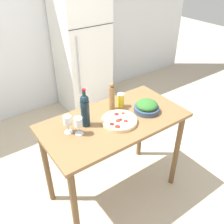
# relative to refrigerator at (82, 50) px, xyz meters

# --- Properties ---
(ground_plane) EXTENTS (14.00, 14.00, 0.00)m
(ground_plane) POSITION_rel_refrigerator_xyz_m (-0.66, -1.74, -0.94)
(ground_plane) COLOR #BCAD93
(wall_back) EXTENTS (6.40, 0.06, 2.60)m
(wall_back) POSITION_rel_refrigerator_xyz_m (-0.66, 0.36, 0.36)
(wall_back) COLOR silver
(wall_back) RESTS_ON ground_plane
(refrigerator) EXTENTS (0.70, 0.65, 1.88)m
(refrigerator) POSITION_rel_refrigerator_xyz_m (0.00, 0.00, 0.00)
(refrigerator) COLOR white
(refrigerator) RESTS_ON ground_plane
(prep_counter) EXTENTS (1.31, 0.69, 0.94)m
(prep_counter) POSITION_rel_refrigerator_xyz_m (-0.66, -1.74, -0.14)
(prep_counter) COLOR brown
(prep_counter) RESTS_ON ground_plane
(wine_bottle) EXTENTS (0.07, 0.07, 0.35)m
(wine_bottle) POSITION_rel_refrigerator_xyz_m (-0.91, -1.67, 0.16)
(wine_bottle) COLOR #142833
(wine_bottle) RESTS_ON prep_counter
(wine_glass_near) EXTENTS (0.07, 0.07, 0.16)m
(wine_glass_near) POSITION_rel_refrigerator_xyz_m (-1.02, -1.74, 0.11)
(wine_glass_near) COLOR silver
(wine_glass_near) RESTS_ON prep_counter
(wine_glass_far) EXTENTS (0.07, 0.07, 0.16)m
(wine_glass_far) POSITION_rel_refrigerator_xyz_m (-1.08, -1.67, 0.12)
(wine_glass_far) COLOR silver
(wine_glass_far) RESTS_ON prep_counter
(pepper_mill) EXTENTS (0.05, 0.05, 0.27)m
(pepper_mill) POSITION_rel_refrigerator_xyz_m (-0.58, -1.59, 0.14)
(pepper_mill) COLOR olive
(pepper_mill) RESTS_ON prep_counter
(salad_bowl) EXTENTS (0.24, 0.24, 0.11)m
(salad_bowl) POSITION_rel_refrigerator_xyz_m (-0.34, -1.81, 0.05)
(salad_bowl) COLOR #384C6B
(salad_bowl) RESTS_ON prep_counter
(homemade_pizza) EXTENTS (0.32, 0.32, 0.04)m
(homemade_pizza) POSITION_rel_refrigerator_xyz_m (-0.65, -1.80, 0.02)
(homemade_pizza) COLOR beige
(homemade_pizza) RESTS_ON prep_counter
(salt_canister) EXTENTS (0.06, 0.06, 0.14)m
(salt_canister) POSITION_rel_refrigerator_xyz_m (-0.48, -1.60, 0.07)
(salt_canister) COLOR yellow
(salt_canister) RESTS_ON prep_counter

